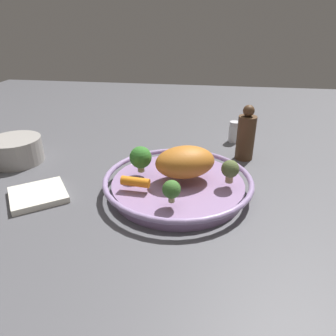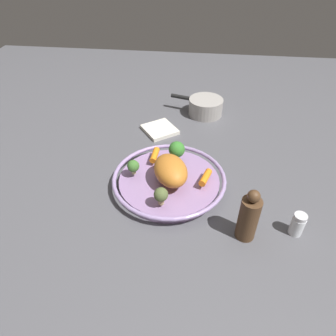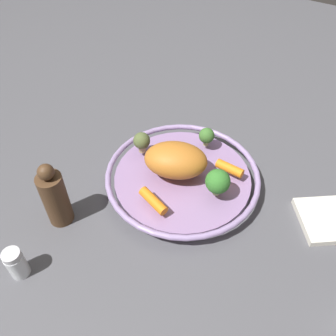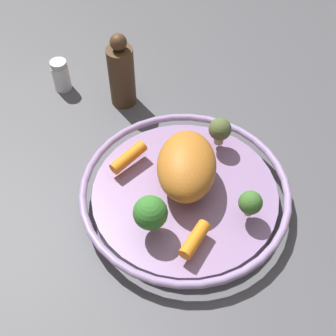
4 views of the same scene
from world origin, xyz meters
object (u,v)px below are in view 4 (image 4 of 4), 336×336
at_px(baby_carrot_back, 195,239).
at_px(baby_carrot_center, 128,157).
at_px(broccoli_floret_large, 250,203).
at_px(roast_chicken_piece, 187,166).
at_px(salt_shaker, 61,75).
at_px(broccoli_floret_mid, 150,213).
at_px(serving_bowl, 185,194).
at_px(pepper_mill, 121,74).
at_px(broccoli_floret_edge, 220,130).

relative_size(baby_carrot_back, baby_carrot_center, 0.90).
xyz_separation_m(baby_carrot_back, broccoli_floret_large, (0.05, 0.08, 0.02)).
relative_size(baby_carrot_back, broccoli_floret_large, 1.33).
distance_m(roast_chicken_piece, salt_shaker, 0.36).
bearing_deg(broccoli_floret_mid, roast_chicken_piece, 85.70).
bearing_deg(broccoli_floret_large, broccoli_floret_mid, -143.64).
relative_size(serving_bowl, broccoli_floret_mid, 5.55).
bearing_deg(salt_shaker, baby_carrot_center, -29.61).
bearing_deg(broccoli_floret_large, pepper_mill, 153.07).
xyz_separation_m(serving_bowl, pepper_mill, (-0.21, 0.16, 0.05)).
xyz_separation_m(roast_chicken_piece, baby_carrot_center, (-0.10, -0.01, -0.02)).
xyz_separation_m(baby_carrot_back, broccoli_floret_mid, (-0.07, -0.00, 0.02)).
height_order(serving_bowl, roast_chicken_piece, roast_chicken_piece).
xyz_separation_m(baby_carrot_center, broccoli_floret_large, (0.21, -0.00, 0.02)).
distance_m(roast_chicken_piece, broccoli_floret_large, 0.11).
distance_m(baby_carrot_center, salt_shaker, 0.27).
height_order(broccoli_floret_edge, pepper_mill, pepper_mill).
xyz_separation_m(baby_carrot_back, salt_shaker, (-0.40, 0.22, -0.02)).
relative_size(broccoli_floret_large, broccoli_floret_edge, 0.90).
relative_size(broccoli_floret_edge, salt_shaker, 0.78).
bearing_deg(serving_bowl, broccoli_floret_mid, -98.73).
relative_size(roast_chicken_piece, salt_shaker, 2.04).
bearing_deg(broccoli_floret_edge, pepper_mill, 167.45).
distance_m(broccoli_floret_mid, salt_shaker, 0.40).
xyz_separation_m(baby_carrot_center, pepper_mill, (-0.11, 0.16, 0.02)).
bearing_deg(salt_shaker, roast_chicken_piece, -20.26).
bearing_deg(broccoli_floret_large, baby_carrot_center, 178.70).
distance_m(baby_carrot_back, salt_shaker, 0.46).
xyz_separation_m(roast_chicken_piece, broccoli_floret_edge, (0.01, 0.10, -0.00)).
xyz_separation_m(broccoli_floret_mid, pepper_mill, (-0.20, 0.25, -0.01)).
bearing_deg(baby_carrot_back, pepper_mill, 137.47).
bearing_deg(roast_chicken_piece, serving_bowl, -68.67).
bearing_deg(roast_chicken_piece, baby_carrot_center, -174.47).
bearing_deg(pepper_mill, salt_shaker, -169.71).
height_order(baby_carrot_center, pepper_mill, pepper_mill).
bearing_deg(salt_shaker, broccoli_floret_large, -17.19).
distance_m(baby_carrot_center, broccoli_floret_edge, 0.16).
xyz_separation_m(broccoli_floret_large, salt_shaker, (-0.45, 0.14, -0.03)).
bearing_deg(broccoli_floret_large, serving_bowl, -179.86).
bearing_deg(baby_carrot_center, baby_carrot_back, -28.79).
xyz_separation_m(serving_bowl, baby_carrot_back, (0.06, -0.08, 0.03)).
bearing_deg(broccoli_floret_large, broccoli_floret_edge, 130.93).
height_order(roast_chicken_piece, baby_carrot_center, roast_chicken_piece).
relative_size(roast_chicken_piece, broccoli_floret_edge, 2.64).
bearing_deg(broccoli_floret_edge, serving_bowl, -94.26).
bearing_deg(baby_carrot_center, serving_bowl, -2.72).
bearing_deg(baby_carrot_center, salt_shaker, 150.39).
distance_m(baby_carrot_back, broccoli_floret_edge, 0.20).
bearing_deg(broccoli_floret_edge, salt_shaker, 175.79).
relative_size(baby_carrot_center, broccoli_floret_edge, 1.33).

